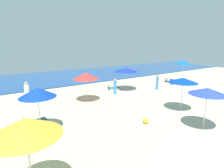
{
  "coord_description": "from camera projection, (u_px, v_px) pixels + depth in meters",
  "views": [
    {
      "loc": [
        -7.91,
        -0.78,
        4.67
      ],
      "look_at": [
        0.25,
        11.68,
        1.31
      ],
      "focal_mm": 28.7,
      "sensor_mm": 36.0,
      "label": 1
    }
  ],
  "objects": [
    {
      "name": "ocean",
      "position": [
        63.0,
        77.0,
        25.52
      ],
      "size": [
        60.0,
        11.87,
        0.12
      ],
      "primitive_type": "cube",
      "color": "#1E498B",
      "rests_on": "ground_plane"
    },
    {
      "name": "lounge_chair_7_1",
      "position": [
        169.0,
        80.0,
        22.3
      ],
      "size": [
        1.54,
        0.77,
        0.65
      ],
      "rotation": [
        0.0,
        0.0,
        1.47
      ],
      "color": "silver",
      "rests_on": "ground_plane"
    },
    {
      "name": "umbrella_2",
      "position": [
        86.0,
        76.0,
        14.57
      ],
      "size": [
        2.1,
        2.1,
        2.38
      ],
      "color": "silver",
      "rests_on": "ground_plane"
    },
    {
      "name": "lounge_chair_1_0",
      "position": [
        35.0,
        122.0,
        10.41
      ],
      "size": [
        1.35,
        0.8,
        0.62
      ],
      "rotation": [
        0.0,
        0.0,
        1.74
      ],
      "color": "silver",
      "rests_on": "ground_plane"
    },
    {
      "name": "lounge_chair_7_0",
      "position": [
        175.0,
        82.0,
        21.18
      ],
      "size": [
        1.44,
        0.69,
        0.65
      ],
      "rotation": [
        0.0,
        0.0,
        1.53
      ],
      "color": "silver",
      "rests_on": "ground_plane"
    },
    {
      "name": "umbrella_0",
      "position": [
        208.0,
        91.0,
        9.71
      ],
      "size": [
        1.97,
        1.97,
        2.34
      ],
      "color": "silver",
      "rests_on": "ground_plane"
    },
    {
      "name": "umbrella_6",
      "position": [
        183.0,
        80.0,
        12.46
      ],
      "size": [
        2.02,
        2.02,
        2.37
      ],
      "color": "silver",
      "rests_on": "ground_plane"
    },
    {
      "name": "umbrella_5",
      "position": [
        26.0,
        127.0,
        5.06
      ],
      "size": [
        2.05,
        2.05,
        2.64
      ],
      "color": "silver",
      "rests_on": "ground_plane"
    },
    {
      "name": "umbrella_7",
      "position": [
        182.0,
        62.0,
        21.27
      ],
      "size": [
        2.08,
        2.08,
        2.75
      ],
      "color": "silver",
      "rests_on": "ground_plane"
    },
    {
      "name": "umbrella_1",
      "position": [
        37.0,
        92.0,
        9.32
      ],
      "size": [
        1.91,
        1.91,
        2.45
      ],
      "color": "silver",
      "rests_on": "ground_plane"
    },
    {
      "name": "beachgoer_1",
      "position": [
        27.0,
        92.0,
        14.63
      ],
      "size": [
        0.46,
        0.46,
        1.66
      ],
      "rotation": [
        0.0,
        0.0,
        5.95
      ],
      "color": "white",
      "rests_on": "ground_plane"
    },
    {
      "name": "lounge_chair_8_0",
      "position": [
        113.0,
        88.0,
        18.48
      ],
      "size": [
        1.36,
        1.02,
        0.67
      ],
      "rotation": [
        0.0,
        0.0,
        1.18
      ],
      "color": "silver",
      "rests_on": "ground_plane"
    },
    {
      "name": "beach_ball_0",
      "position": [
        146.0,
        120.0,
        10.7
      ],
      "size": [
        0.36,
        0.36,
        0.36
      ],
      "primitive_type": "sphere",
      "color": "yellow",
      "rests_on": "ground_plane"
    },
    {
      "name": "beachgoer_5",
      "position": [
        157.0,
        82.0,
        18.56
      ],
      "size": [
        0.39,
        0.39,
        1.56
      ],
      "rotation": [
        0.0,
        0.0,
        4.17
      ],
      "color": "#3E87D3",
      "rests_on": "ground_plane"
    },
    {
      "name": "lounge_chair_1_1",
      "position": [
        24.0,
        124.0,
        10.08
      ],
      "size": [
        1.52,
        1.02,
        0.67
      ],
      "rotation": [
        0.0,
        0.0,
        1.94
      ],
      "color": "silver",
      "rests_on": "ground_plane"
    },
    {
      "name": "beachgoer_3",
      "position": [
        115.0,
        87.0,
        16.77
      ],
      "size": [
        0.34,
        0.34,
        1.51
      ],
      "rotation": [
        0.0,
        0.0,
        1.72
      ],
      "color": "#3D92D9",
      "rests_on": "ground_plane"
    },
    {
      "name": "umbrella_8",
      "position": [
        126.0,
        70.0,
        18.16
      ],
      "size": [
        2.46,
        2.46,
        2.27
      ],
      "color": "silver",
      "rests_on": "ground_plane"
    }
  ]
}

